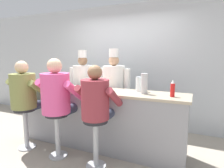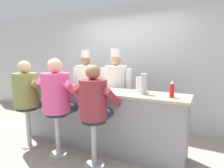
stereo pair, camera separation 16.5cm
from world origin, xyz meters
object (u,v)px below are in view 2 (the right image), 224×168
(mustard_bottle_yellow, at_px, (100,86))
(diner_seated_pink, at_px, (58,95))
(breakfast_plate, at_px, (68,86))
(cook_in_whites_near, at_px, (86,86))
(coffee_mug_tan, at_px, (68,86))
(ketchup_bottle_red, at_px, (172,89))
(cup_stack_steel, at_px, (144,84))
(cook_in_whites_far, at_px, (116,89))
(cereal_bowl, at_px, (105,89))
(water_pitcher_clear, at_px, (140,84))
(hot_sauce_bottle_orange, at_px, (105,89))
(diner_seated_olive, at_px, (28,93))
(diner_seated_maroon, at_px, (95,103))

(mustard_bottle_yellow, bearing_deg, diner_seated_pink, -148.25)
(breakfast_plate, height_order, cook_in_whites_near, cook_in_whites_near)
(cook_in_whites_near, bearing_deg, coffee_mug_tan, -77.07)
(ketchup_bottle_red, xyz_separation_m, diner_seated_pink, (-1.63, -0.48, -0.15))
(coffee_mug_tan, distance_m, cup_stack_steel, 1.34)
(mustard_bottle_yellow, bearing_deg, breakfast_plate, 167.46)
(coffee_mug_tan, distance_m, cook_in_whites_far, 0.94)
(breakfast_plate, bearing_deg, cereal_bowl, 0.22)
(ketchup_bottle_red, bearing_deg, coffee_mug_tan, -176.14)
(water_pitcher_clear, height_order, cereal_bowl, water_pitcher_clear)
(mustard_bottle_yellow, relative_size, diner_seated_pink, 0.15)
(hot_sauce_bottle_orange, distance_m, cup_stack_steel, 0.61)
(cereal_bowl, height_order, diner_seated_olive, diner_seated_olive)
(hot_sauce_bottle_orange, bearing_deg, cup_stack_steel, 15.85)
(water_pitcher_clear, distance_m, diner_seated_pink, 1.31)
(cook_in_whites_far, bearing_deg, diner_seated_pink, -112.71)
(hot_sauce_bottle_orange, xyz_separation_m, diner_seated_olive, (-1.32, -0.36, -0.11))
(cup_stack_steel, height_order, diner_seated_olive, diner_seated_olive)
(water_pitcher_clear, xyz_separation_m, cook_in_whites_near, (-1.40, 0.49, -0.19))
(ketchup_bottle_red, relative_size, diner_seated_maroon, 0.16)
(coffee_mug_tan, bearing_deg, ketchup_bottle_red, 3.86)
(ketchup_bottle_red, xyz_separation_m, water_pitcher_clear, (-0.53, 0.21, 0.01))
(cup_stack_steel, bearing_deg, diner_seated_olive, -164.51)
(hot_sauce_bottle_orange, relative_size, diner_seated_pink, 0.08)
(water_pitcher_clear, distance_m, cook_in_whites_near, 1.50)
(diner_seated_maroon, bearing_deg, cup_stack_steel, 44.57)
(water_pitcher_clear, relative_size, cook_in_whites_far, 0.14)
(cereal_bowl, xyz_separation_m, cook_in_whites_far, (-0.08, 0.57, -0.09))
(water_pitcher_clear, relative_size, breakfast_plate, 0.96)
(cook_in_whites_near, bearing_deg, diner_seated_olive, -107.92)
(diner_seated_olive, bearing_deg, ketchup_bottle_red, 11.79)
(hot_sauce_bottle_orange, height_order, cereal_bowl, hot_sauce_bottle_orange)
(cereal_bowl, xyz_separation_m, cup_stack_steel, (0.67, -0.01, 0.13))
(coffee_mug_tan, bearing_deg, diner_seated_olive, -147.44)
(mustard_bottle_yellow, height_order, cook_in_whites_far, cook_in_whites_far)
(breakfast_plate, relative_size, diner_seated_pink, 0.16)
(breakfast_plate, bearing_deg, cook_in_whites_near, 93.59)
(breakfast_plate, bearing_deg, ketchup_bottle_red, -1.54)
(ketchup_bottle_red, relative_size, cup_stack_steel, 0.77)
(hot_sauce_bottle_orange, bearing_deg, water_pitcher_clear, 35.26)
(cup_stack_steel, bearing_deg, hot_sauce_bottle_orange, -164.15)
(ketchup_bottle_red, relative_size, coffee_mug_tan, 1.84)
(diner_seated_pink, bearing_deg, diner_seated_olive, -179.81)
(breakfast_plate, xyz_separation_m, cup_stack_steel, (1.47, -0.01, 0.14))
(cup_stack_steel, height_order, cook_in_whites_near, cook_in_whites_near)
(cup_stack_steel, relative_size, cook_in_whites_near, 0.18)
(mustard_bottle_yellow, height_order, hot_sauce_bottle_orange, mustard_bottle_yellow)
(diner_seated_olive, bearing_deg, diner_seated_pink, 0.19)
(mustard_bottle_yellow, xyz_separation_m, diner_seated_maroon, (0.12, -0.35, -0.18))
(diner_seated_maroon, bearing_deg, coffee_mug_tan, 155.02)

